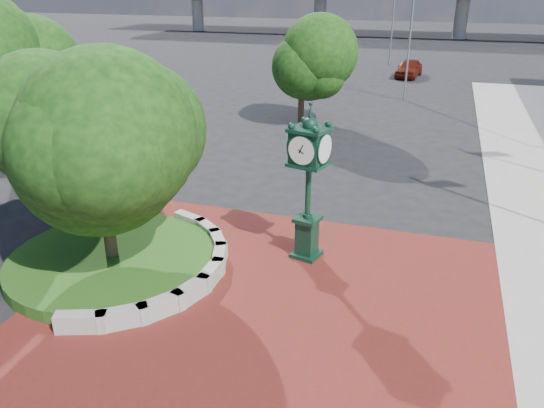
{
  "coord_description": "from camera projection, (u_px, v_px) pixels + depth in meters",
  "views": [
    {
      "loc": [
        3.79,
        -11.76,
        8.02
      ],
      "look_at": [
        -0.48,
        1.5,
        2.03
      ],
      "focal_mm": 35.0,
      "sensor_mm": 36.0,
      "label": 1
    }
  ],
  "objects": [
    {
      "name": "parked_car",
      "position": [
        409.0,
        68.0,
        45.61
      ],
      "size": [
        2.29,
        4.58,
        1.5
      ],
      "primitive_type": "imported",
      "rotation": [
        0.0,
        0.0,
        -0.12
      ],
      "color": "#58170C",
      "rests_on": "ground"
    },
    {
      "name": "tree_planter",
      "position": [
        98.0,
        148.0,
        14.46
      ],
      "size": [
        5.2,
        5.2,
        6.33
      ],
      "color": "#38281C",
      "rests_on": "ground"
    },
    {
      "name": "street_lamp_near",
      "position": [
        414.0,
        30.0,
        35.48
      ],
      "size": [
        1.78,
        0.58,
        8.03
      ],
      "color": "slate",
      "rests_on": "ground"
    },
    {
      "name": "street_lamp_far",
      "position": [
        396.0,
        13.0,
        50.39
      ],
      "size": [
        1.82,
        0.64,
        8.27
      ],
      "color": "slate",
      "rests_on": "ground"
    },
    {
      "name": "plaza",
      "position": [
        260.0,
        314.0,
        13.64
      ],
      "size": [
        12.0,
        12.0,
        0.04
      ],
      "primitive_type": "cube",
      "color": "maroon",
      "rests_on": "ground"
    },
    {
      "name": "post_clock",
      "position": [
        309.0,
        178.0,
        15.44
      ],
      "size": [
        1.17,
        1.17,
        4.78
      ],
      "color": "black",
      "rests_on": "ground"
    },
    {
      "name": "ground",
      "position": [
        272.0,
        294.0,
        14.52
      ],
      "size": [
        200.0,
        200.0,
        0.0
      ],
      "primitive_type": "plane",
      "color": "black",
      "rests_on": "ground"
    },
    {
      "name": "tree_street",
      "position": [
        302.0,
        68.0,
        30.11
      ],
      "size": [
        4.4,
        4.4,
        5.45
      ],
      "color": "#38281C",
      "rests_on": "ground"
    },
    {
      "name": "planter_wall",
      "position": [
        182.0,
        270.0,
        15.18
      ],
      "size": [
        2.96,
        6.77,
        0.54
      ],
      "color": "#9E9B93",
      "rests_on": "ground"
    },
    {
      "name": "grass_bed",
      "position": [
        113.0,
        261.0,
        15.85
      ],
      "size": [
        6.1,
        6.1,
        0.4
      ],
      "primitive_type": "cylinder",
      "color": "#204714",
      "rests_on": "ground"
    }
  ]
}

